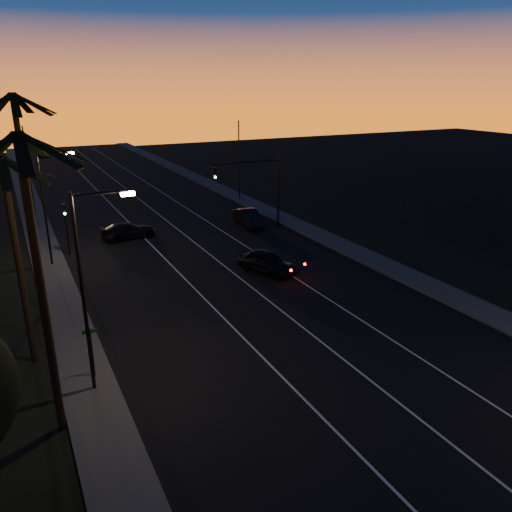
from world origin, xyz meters
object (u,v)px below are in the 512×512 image
signal_mast (256,178)px  lead_car (267,262)px  right_car (249,218)px  cross_car (128,231)px

signal_mast → lead_car: (-4.39, -10.42, -3.97)m
signal_mast → lead_car: bearing=-112.9°
right_car → cross_car: size_ratio=0.96×
signal_mast → right_car: size_ratio=1.47×
lead_car → cross_car: bearing=118.7°
lead_car → right_car: lead_car is taller
signal_mast → right_car: signal_mast is taller
right_car → cross_car: (-11.26, 1.07, -0.08)m
lead_car → right_car: (4.26, 11.72, -0.02)m
signal_mast → lead_car: size_ratio=1.29×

